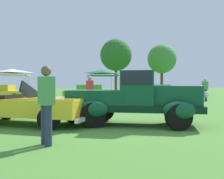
# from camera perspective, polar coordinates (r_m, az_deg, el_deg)

# --- Properties ---
(ground_plane) EXTENTS (120.00, 120.00, 0.00)m
(ground_plane) POSITION_cam_1_polar(r_m,az_deg,el_deg) (8.12, 4.77, -7.97)
(ground_plane) COLOR #4C8433
(feature_pickup_truck) EXTENTS (4.36, 3.01, 1.70)m
(feature_pickup_truck) POSITION_cam_1_polar(r_m,az_deg,el_deg) (8.20, 5.28, -1.81)
(feature_pickup_truck) COLOR black
(feature_pickup_truck) RESTS_ON ground_plane
(neighbor_convertible) EXTENTS (4.61, 3.61, 1.40)m
(neighbor_convertible) POSITION_cam_1_polar(r_m,az_deg,el_deg) (8.80, -18.04, -3.51)
(neighbor_convertible) COLOR yellow
(neighbor_convertible) RESTS_ON ground_plane
(show_car_yellow) EXTENTS (4.52, 2.64, 1.22)m
(show_car_yellow) POSITION_cam_1_polar(r_m,az_deg,el_deg) (19.94, -23.32, -0.81)
(show_car_yellow) COLOR yellow
(show_car_yellow) RESTS_ON ground_plane
(show_car_lime) EXTENTS (4.27, 2.44, 1.22)m
(show_car_lime) POSITION_cam_1_polar(r_m,az_deg,el_deg) (18.80, -4.56, -0.83)
(show_car_lime) COLOR #60C62D
(show_car_lime) RESTS_ON ground_plane
(show_car_skyblue) EXTENTS (4.34, 2.61, 1.22)m
(show_car_skyblue) POSITION_cam_1_polar(r_m,az_deg,el_deg) (21.00, 10.11, -0.62)
(show_car_skyblue) COLOR #669EDB
(show_car_skyblue) RESTS_ON ground_plane
(spectator_between_cars) EXTENTS (0.37, 0.46, 1.69)m
(spectator_between_cars) POSITION_cam_1_polar(r_m,az_deg,el_deg) (5.66, -14.25, -2.76)
(spectator_between_cars) COLOR #283351
(spectator_between_cars) RESTS_ON ground_plane
(spectator_by_row) EXTENTS (0.32, 0.44, 1.69)m
(spectator_by_row) POSITION_cam_1_polar(r_m,az_deg,el_deg) (12.84, -4.92, -0.44)
(spectator_by_row) COLOR #9E998E
(spectator_by_row) RESTS_ON ground_plane
(spectator_far_side) EXTENTS (0.36, 0.46, 1.69)m
(spectator_far_side) POSITION_cam_1_polar(r_m,az_deg,el_deg) (20.22, 19.77, 0.14)
(spectator_far_side) COLOR #383838
(spectator_far_side) RESTS_ON ground_plane
(canopy_tent_left_field) EXTENTS (3.11, 3.11, 2.71)m
(canopy_tent_left_field) POSITION_cam_1_polar(r_m,az_deg,el_deg) (26.68, -21.11, 3.64)
(canopy_tent_left_field) COLOR #B7B7BC
(canopy_tent_left_field) RESTS_ON ground_plane
(canopy_tent_center_field) EXTENTS (2.77, 2.77, 2.71)m
(canopy_tent_center_field) POSITION_cam_1_polar(r_m,az_deg,el_deg) (26.26, -2.18, 3.77)
(canopy_tent_center_field) COLOR #B7B7BC
(canopy_tent_center_field) RESTS_ON ground_plane
(treeline_mid_left) EXTENTS (4.81, 4.81, 8.03)m
(treeline_mid_left) POSITION_cam_1_polar(r_m,az_deg,el_deg) (39.64, 0.88, 7.56)
(treeline_mid_left) COLOR brown
(treeline_mid_left) RESTS_ON ground_plane
(treeline_center) EXTENTS (4.65, 4.65, 7.57)m
(treeline_center) POSITION_cam_1_polar(r_m,az_deg,el_deg) (42.72, 10.92, 6.58)
(treeline_center) COLOR brown
(treeline_center) RESTS_ON ground_plane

